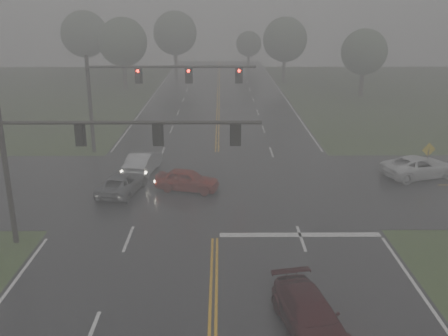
{
  "coord_description": "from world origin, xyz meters",
  "views": [
    {
      "loc": [
        0.33,
        -9.51,
        11.58
      ],
      "look_at": [
        0.49,
        16.0,
        3.23
      ],
      "focal_mm": 40.0,
      "sensor_mm": 36.0,
      "label": 1
    }
  ],
  "objects_px": {
    "signal_gantry_far": "(140,85)",
    "car_grey": "(122,193)",
    "pickup_white": "(418,177)",
    "signal_gantry_near": "(83,149)",
    "sedan_red": "(188,190)",
    "sedan_maroon": "(309,331)",
    "sedan_silver": "(144,172)"
  },
  "relations": [
    {
      "from": "signal_gantry_far",
      "to": "car_grey",
      "type": "bearing_deg",
      "value": -89.92
    },
    {
      "from": "pickup_white",
      "to": "signal_gantry_far",
      "type": "bearing_deg",
      "value": 53.86
    },
    {
      "from": "signal_gantry_near",
      "to": "sedan_red",
      "type": "bearing_deg",
      "value": 59.15
    },
    {
      "from": "pickup_white",
      "to": "car_grey",
      "type": "bearing_deg",
      "value": 80.31
    },
    {
      "from": "signal_gantry_far",
      "to": "pickup_white",
      "type": "bearing_deg",
      "value": -17.95
    },
    {
      "from": "sedan_maroon",
      "to": "car_grey",
      "type": "height_order",
      "value": "sedan_maroon"
    },
    {
      "from": "sedan_silver",
      "to": "sedan_red",
      "type": "bearing_deg",
      "value": 141.32
    },
    {
      "from": "pickup_white",
      "to": "signal_gantry_near",
      "type": "relative_size",
      "value": 0.43
    },
    {
      "from": "sedan_red",
      "to": "sedan_silver",
      "type": "bearing_deg",
      "value": 56.68
    },
    {
      "from": "sedan_maroon",
      "to": "car_grey",
      "type": "bearing_deg",
      "value": 112.69
    },
    {
      "from": "sedan_red",
      "to": "signal_gantry_far",
      "type": "xyz_separation_m",
      "value": [
        -4.21,
        9.14,
        5.52
      ]
    },
    {
      "from": "sedan_maroon",
      "to": "signal_gantry_near",
      "type": "relative_size",
      "value": 0.37
    },
    {
      "from": "sedan_red",
      "to": "signal_gantry_far",
      "type": "relative_size",
      "value": 0.31
    },
    {
      "from": "sedan_silver",
      "to": "car_grey",
      "type": "distance_m",
      "value": 4.26
    },
    {
      "from": "sedan_silver",
      "to": "signal_gantry_near",
      "type": "height_order",
      "value": "signal_gantry_near"
    },
    {
      "from": "sedan_silver",
      "to": "signal_gantry_far",
      "type": "bearing_deg",
      "value": -73.32
    },
    {
      "from": "sedan_red",
      "to": "pickup_white",
      "type": "height_order",
      "value": "pickup_white"
    },
    {
      "from": "sedan_red",
      "to": "signal_gantry_near",
      "type": "relative_size",
      "value": 0.33
    },
    {
      "from": "sedan_maroon",
      "to": "sedan_red",
      "type": "height_order",
      "value": "sedan_red"
    },
    {
      "from": "signal_gantry_near",
      "to": "signal_gantry_far",
      "type": "relative_size",
      "value": 0.94
    },
    {
      "from": "sedan_silver",
      "to": "signal_gantry_near",
      "type": "xyz_separation_m",
      "value": [
        -1.03,
        -11.16,
        4.98
      ]
    },
    {
      "from": "sedan_maroon",
      "to": "pickup_white",
      "type": "height_order",
      "value": "pickup_white"
    },
    {
      "from": "sedan_silver",
      "to": "signal_gantry_far",
      "type": "distance_m",
      "value": 7.8
    },
    {
      "from": "signal_gantry_near",
      "to": "signal_gantry_far",
      "type": "bearing_deg",
      "value": 89.14
    },
    {
      "from": "sedan_red",
      "to": "sedan_maroon",
      "type": "bearing_deg",
      "value": -146.0
    },
    {
      "from": "signal_gantry_far",
      "to": "sedan_red",
      "type": "bearing_deg",
      "value": -65.28
    },
    {
      "from": "sedan_red",
      "to": "signal_gantry_far",
      "type": "height_order",
      "value": "signal_gantry_far"
    },
    {
      "from": "sedan_silver",
      "to": "signal_gantry_near",
      "type": "bearing_deg",
      "value": 93.18
    },
    {
      "from": "sedan_maroon",
      "to": "signal_gantry_far",
      "type": "bearing_deg",
      "value": 100.75
    },
    {
      "from": "sedan_red",
      "to": "signal_gantry_near",
      "type": "bearing_deg",
      "value": 162.99
    },
    {
      "from": "pickup_white",
      "to": "sedan_maroon",
      "type": "bearing_deg",
      "value": 130.3
    },
    {
      "from": "sedan_silver",
      "to": "car_grey",
      "type": "relative_size",
      "value": 1.01
    }
  ]
}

